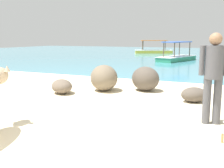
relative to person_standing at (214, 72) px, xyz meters
name	(u,v)px	position (x,y,z in m)	size (l,w,h in m)	color
sand_beach	(40,168)	(-1.73, -2.60, -0.97)	(18.00, 14.00, 0.04)	beige
water_surface	(209,56)	(-1.73, 19.40, -0.99)	(60.00, 36.00, 0.03)	teal
person_standing	(214,72)	(0.00, 0.00, 0.00)	(0.50, 0.32, 1.62)	#4C4C51
shore_rock_large	(194,95)	(-0.52, 1.59, -0.77)	(0.63, 0.52, 0.36)	brown
shore_rock_medium	(62,86)	(-4.00, 1.13, -0.75)	(0.78, 0.55, 0.39)	#6B5B4C
shore_rock_small	(145,79)	(-2.02, 2.47, -0.60)	(0.89, 0.74, 0.70)	brown
shore_rock_flat	(104,78)	(-3.11, 1.97, -0.57)	(0.97, 0.78, 0.75)	#756651
boat_green	(177,57)	(-3.26, 13.36, -0.70)	(2.16, 3.85, 1.29)	#338E66
boat_yellow	(154,50)	(-7.12, 21.34, -0.70)	(3.83, 2.50, 1.29)	gold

